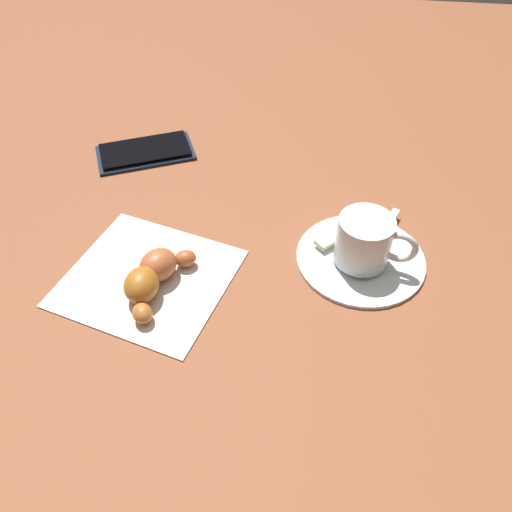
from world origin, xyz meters
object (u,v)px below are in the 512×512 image
at_px(teaspoon, 371,253).
at_px(cell_phone, 145,152).
at_px(croissant, 152,276).
at_px(sugar_packet, 341,233).
at_px(napkin, 148,277).
at_px(espresso_cup, 366,240).
at_px(saucer, 361,257).

xyz_separation_m(teaspoon, cell_phone, (0.32, -0.17, -0.01)).
bearing_deg(teaspoon, croissant, 17.84).
bearing_deg(sugar_packet, cell_phone, -70.77).
distance_m(napkin, croissant, 0.02).
bearing_deg(napkin, cell_phone, -73.03).
bearing_deg(sugar_packet, napkin, -20.75).
height_order(napkin, cell_phone, cell_phone).
xyz_separation_m(sugar_packet, napkin, (0.21, 0.09, -0.01)).
distance_m(espresso_cup, croissant, 0.24).
height_order(napkin, croissant, croissant).
bearing_deg(saucer, teaspoon, -172.01).
xyz_separation_m(saucer, sugar_packet, (0.02, -0.03, 0.01)).
bearing_deg(croissant, espresso_cup, -163.30).
bearing_deg(espresso_cup, sugar_packet, -55.64).
distance_m(saucer, croissant, 0.24).
bearing_deg(teaspoon, napkin, 14.30).
xyz_separation_m(espresso_cup, teaspoon, (-0.01, -0.01, -0.03)).
xyz_separation_m(sugar_packet, croissant, (0.20, 0.10, 0.01)).
bearing_deg(espresso_cup, napkin, 13.02).
height_order(saucer, napkin, saucer).
bearing_deg(napkin, espresso_cup, -166.98).
xyz_separation_m(saucer, cell_phone, (0.31, -0.17, 0.00)).
height_order(espresso_cup, napkin, espresso_cup).
bearing_deg(espresso_cup, saucer, -85.90).
xyz_separation_m(teaspoon, croissant, (0.24, 0.08, 0.01)).
bearing_deg(croissant, sugar_packet, -152.78).
xyz_separation_m(croissant, cell_phone, (0.08, -0.25, -0.02)).
height_order(teaspoon, croissant, croissant).
bearing_deg(sugar_packet, saucer, 85.73).
bearing_deg(espresso_cup, croissant, 16.70).
bearing_deg(sugar_packet, croissant, -16.63).
bearing_deg(saucer, espresso_cup, 94.10).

